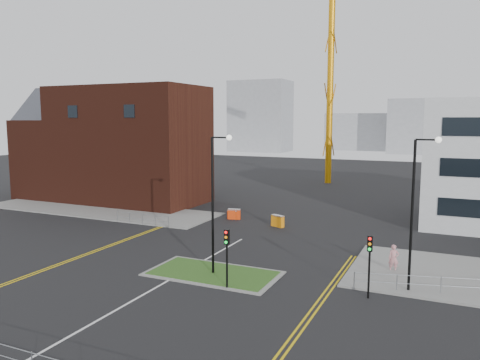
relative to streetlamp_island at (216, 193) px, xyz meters
The scene contains 23 objects.
ground 9.91m from the streetlamp_island, 105.50° to the right, with size 200.00×200.00×0.00m, color black.
pavement_left 26.80m from the streetlamp_island, 147.78° to the left, with size 28.00×8.00×0.12m, color slate.
island_kerb 5.38m from the streetlamp_island, behind, with size 8.60×4.60×0.08m, color slate.
grass_island 5.36m from the streetlamp_island, behind, with size 8.00×4.00×0.12m, color #264517.
brick_building 32.20m from the streetlamp_island, 141.56° to the left, with size 24.20×10.07×14.24m.
streetlamp_island is the anchor object (origin of this frame).
streetlamp_right_near 12.17m from the streetlamp_island, ahead, with size 1.46×0.36×9.18m.
traffic_light_island 3.92m from the streetlamp_island, 48.59° to the right, with size 0.28×0.33×3.65m.
traffic_light_right 10.19m from the streetlamp_island, ahead, with size 0.28×0.33×3.65m.
railing_front 14.91m from the streetlamp_island, 99.00° to the right, with size 24.05×0.05×1.10m.
railing_left 17.22m from the streetlamp_island, 142.89° to the left, with size 6.05×0.05×1.10m.
centre_line 8.38m from the streetlamp_island, 110.29° to the right, with size 0.15×30.00×0.01m, color silver.
yellow_left_a 12.61m from the streetlamp_island, 169.89° to the left, with size 0.12×24.00×0.01m, color gold.
yellow_left_b 12.35m from the streetlamp_island, 169.62° to the left, with size 0.12×24.00×0.01m, color gold.
yellow_right_a 9.29m from the streetlamp_island, 15.36° to the right, with size 0.12×20.00×0.01m, color gold.
yellow_right_b 9.53m from the streetlamp_island, 14.78° to the right, with size 0.12×20.00×0.01m, color gold.
skyline_a 119.82m from the streetlamp_island, 110.65° to the left, with size 18.00×12.00×22.00m, color gray.
skyline_b 122.28m from the streetlamp_island, 86.35° to the left, with size 24.00×12.00×16.00m, color gray.
skyline_d 132.40m from the streetlamp_island, 94.43° to the left, with size 30.00×12.00×12.00m, color gray.
pedestrian 12.67m from the streetlamp_island, 27.19° to the left, with size 0.67×0.44×1.85m, color #D2888C.
barrier_left 17.91m from the streetlamp_island, 111.76° to the left, with size 1.11×0.41×0.92m.
barrier_mid 17.83m from the streetlamp_island, 111.24° to the left, with size 1.32×0.70×1.06m.
barrier_right 15.46m from the streetlamp_island, 94.02° to the left, with size 1.40×0.94×1.12m.
Camera 1 is at (15.95, -18.33, 10.15)m, focal length 35.00 mm.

